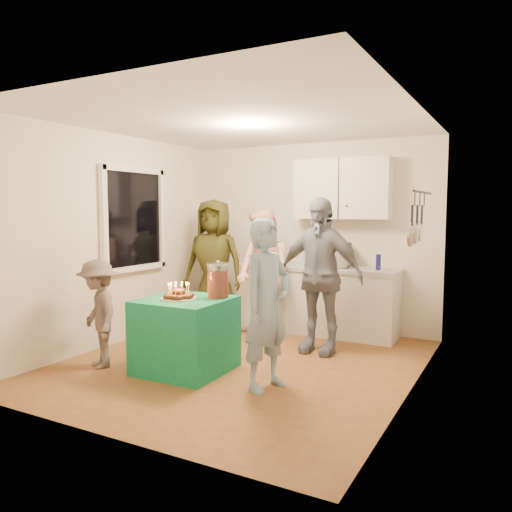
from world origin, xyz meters
The scene contains 19 objects.
floor centered at (0.00, 0.00, 0.00)m, with size 4.00×4.00×0.00m, color brown.
ceiling centered at (0.00, 0.00, 2.60)m, with size 4.00×4.00×0.00m, color white.
back_wall centered at (0.00, 2.00, 1.30)m, with size 3.60×3.60×0.00m, color silver.
left_wall centered at (-1.80, 0.00, 1.30)m, with size 4.00×4.00×0.00m, color silver.
right_wall centered at (1.80, 0.00, 1.30)m, with size 4.00×4.00×0.00m, color silver.
window_night centered at (-1.77, 0.30, 1.55)m, with size 0.04×1.00×1.20m, color black.
counter centered at (0.20, 1.70, 0.43)m, with size 2.20×0.58×0.86m, color white.
countertop centered at (0.20, 1.70, 0.89)m, with size 2.24×0.62×0.05m, color beige.
upper_cabinet centered at (0.50, 1.85, 1.95)m, with size 1.30×0.30×0.80m, color white.
pot_rack centered at (1.72, 0.70, 1.60)m, with size 0.12×1.00×0.60m, color black.
microwave centered at (0.37, 1.70, 1.07)m, with size 0.58×0.39×0.32m, color white.
party_table centered at (-0.38, -0.49, 0.38)m, with size 0.85×0.85×0.76m, color #127C4E.
donut_cake centered at (-0.42, -0.54, 0.85)m, with size 0.38×0.38×0.18m, color #381C0C, non-canonical shape.
punch_jar centered at (-0.12, -0.27, 0.93)m, with size 0.22×0.22×0.34m, color red.
man_birthday centered at (0.60, -0.53, 0.80)m, with size 0.58×0.38×1.60m, color #83A2BF.
woman_back_left centered at (-1.20, 1.32, 0.91)m, with size 0.89×0.58×1.82m, color #535217.
woman_back_center centered at (-0.30, 1.11, 0.84)m, with size 0.82×0.64×1.68m, color #F1957D.
woman_back_right centered at (0.58, 0.83, 0.91)m, with size 1.07×0.44×1.82m, color black.
child_near_left centered at (-1.27, -0.82, 0.58)m, with size 0.75×0.43×1.15m, color #554744.
Camera 1 is at (2.67, -4.60, 1.67)m, focal length 35.00 mm.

